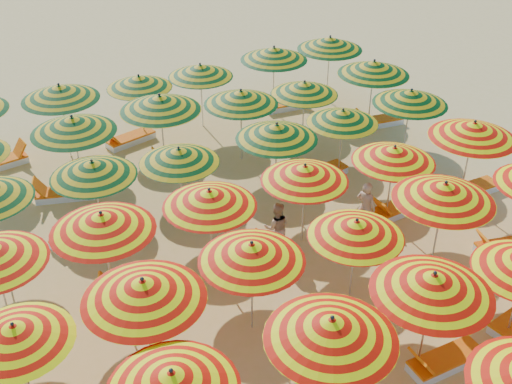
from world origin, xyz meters
TOP-DOWN VIEW (x-y plane):
  - ground at (0.00, 0.00)m, footprint 120.00×120.00m
  - umbrella_7 at (-4.01, -4.99)m, footprint 2.54×2.54m
  - umbrella_8 at (-1.10, -5.15)m, footprint 2.93×2.93m
  - umbrella_9 at (1.31, -4.90)m, footprint 3.09×3.09m
  - umbrella_12 at (-6.24, -2.63)m, footprint 2.69×2.69m
  - umbrella_13 at (-3.84, -2.76)m, footprint 3.23×3.23m
  - umbrella_14 at (-1.41, -2.39)m, footprint 2.88×2.88m
  - umbrella_15 at (1.11, -2.47)m, footprint 2.88×2.88m
  - umbrella_16 at (3.61, -2.34)m, footprint 3.19×3.19m
  - umbrella_19 at (-4.04, -0.13)m, footprint 2.95×2.95m
  - umbrella_20 at (-1.47, -0.06)m, footprint 2.88×2.88m
  - umbrella_21 at (1.16, 0.06)m, footprint 2.69×2.69m
  - umbrella_22 at (3.80, -0.04)m, footprint 2.45×2.45m
  - umbrella_23 at (6.40, -0.08)m, footprint 2.72×2.72m
  - umbrella_25 at (-3.69, 2.52)m, footprint 2.86×2.86m
  - umbrella_26 at (-1.42, 2.38)m, footprint 2.87×2.87m
  - umbrella_27 at (1.45, 2.30)m, footprint 2.46×2.46m
  - umbrella_28 at (3.83, 2.65)m, footprint 2.55×2.55m
  - umbrella_29 at (6.28, 2.66)m, footprint 2.72×2.72m
  - umbrella_31 at (-3.71, 4.91)m, footprint 2.90×2.90m
  - umbrella_32 at (-1.04, 5.21)m, footprint 2.64×2.64m
  - umbrella_33 at (1.45, 4.84)m, footprint 3.00×3.00m
  - umbrella_34 at (3.73, 4.91)m, footprint 2.74×2.74m
  - umbrella_35 at (6.44, 5.00)m, footprint 2.52×2.52m
  - umbrella_37 at (-3.65, 7.37)m, footprint 2.67×2.67m
  - umbrella_38 at (-1.02, 7.70)m, footprint 2.59×2.59m
  - umbrella_39 at (1.14, 7.65)m, footprint 2.96×2.96m
  - umbrella_40 at (3.98, 7.71)m, footprint 2.55×2.55m
  - umbrella_41 at (6.33, 7.78)m, footprint 3.12×3.12m
  - lounger_5 at (1.82, -5.12)m, footprint 1.76×0.66m
  - lounger_8 at (5.83, -2.61)m, footprint 1.81×0.87m
  - lounger_9 at (-3.54, -0.31)m, footprint 1.82×1.01m
  - lounger_10 at (-0.87, -0.16)m, footprint 1.79×0.81m
  - lounger_11 at (4.30, 0.09)m, footprint 1.79×0.79m
  - lounger_12 at (6.90, 0.03)m, footprint 1.76×0.67m
  - lounger_13 at (-4.19, 2.57)m, footprint 1.82×1.19m
  - lounger_14 at (3.23, 2.75)m, footprint 1.80×0.85m
  - lounger_15 at (-4.31, 4.86)m, footprint 1.82×0.98m
  - lounger_16 at (-0.54, 5.28)m, footprint 1.77×0.72m
  - lounger_17 at (6.95, 5.09)m, footprint 1.77×0.71m
  - lounger_18 at (-5.80, 7.59)m, footprint 1.82×0.93m
  - lounger_19 at (-1.62, 7.47)m, footprint 1.83×1.08m
  - lounger_20 at (4.58, 7.72)m, footprint 1.75×0.64m
  - beachgoer_a at (2.90, -0.27)m, footprint 0.60×0.68m
  - beachgoer_b at (0.36, -0.02)m, footprint 0.85×0.76m

SIDE VIEW (x-z plane):
  - ground at x=0.00m, z-range 0.00..0.00m
  - lounger_5 at x=1.82m, z-range -0.19..0.50m
  - lounger_8 at x=5.83m, z-range -0.19..0.50m
  - lounger_9 at x=-3.54m, z-range -0.19..0.50m
  - lounger_10 at x=-0.87m, z-range -0.19..0.50m
  - lounger_11 at x=4.30m, z-range -0.19..0.50m
  - lounger_12 at x=6.90m, z-range -0.19..0.50m
  - lounger_13 at x=-4.19m, z-range -0.19..0.50m
  - lounger_14 at x=3.23m, z-range -0.19..0.50m
  - lounger_15 at x=-4.31m, z-range -0.19..0.50m
  - lounger_16 at x=-0.54m, z-range -0.19..0.50m
  - lounger_17 at x=6.95m, z-range -0.19..0.50m
  - lounger_18 at x=-5.80m, z-range -0.19..0.50m
  - lounger_19 at x=-1.62m, z-range -0.19..0.50m
  - lounger_20 at x=4.58m, z-range -0.19..0.50m
  - beachgoer_b at x=0.36m, z-range 0.00..1.45m
  - beachgoer_a at x=2.90m, z-range 0.00..1.57m
  - umbrella_12 at x=-6.24m, z-range 0.87..3.14m
  - umbrella_28 at x=3.83m, z-range 0.88..3.18m
  - umbrella_26 at x=-1.42m, z-range 0.88..3.20m
  - umbrella_38 at x=-1.02m, z-range 0.89..3.22m
  - umbrella_15 at x=1.11m, z-range 0.89..3.22m
  - umbrella_34 at x=3.73m, z-range 0.90..3.25m
  - umbrella_25 at x=-3.69m, z-range 0.91..3.30m
  - umbrella_22 at x=3.80m, z-range 0.91..3.30m
  - umbrella_39 at x=1.14m, z-range 0.91..3.31m
  - umbrella_21 at x=1.16m, z-range 0.91..3.32m
  - umbrella_20 at x=-1.47m, z-range 0.92..3.34m
  - umbrella_7 at x=-4.01m, z-range 0.93..3.36m
  - umbrella_14 at x=-1.41m, z-range 0.93..3.37m
  - umbrella_27 at x=1.45m, z-range 0.95..3.43m
  - umbrella_33 at x=1.45m, z-range 0.95..3.44m
  - umbrella_29 at x=6.28m, z-range 0.95..3.45m
  - umbrella_19 at x=-4.04m, z-range 0.96..3.49m
  - umbrella_40 at x=3.98m, z-range 0.98..3.56m
  - umbrella_9 at x=1.31m, z-range 0.98..3.57m
  - umbrella_31 at x=-3.71m, z-range 0.99..3.58m
  - umbrella_13 at x=-3.84m, z-range 0.99..3.58m
  - umbrella_37 at x=-3.65m, z-range 0.99..3.58m
  - umbrella_41 at x=6.33m, z-range 0.99..3.59m
  - umbrella_8 at x=-1.10m, z-range 0.99..3.59m
  - umbrella_16 at x=3.61m, z-range 0.99..3.60m
  - umbrella_23 at x=6.40m, z-range 0.99..3.61m
  - umbrella_35 at x=6.44m, z-range 0.99..3.61m
  - umbrella_32 at x=-1.04m, z-range 1.00..3.64m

